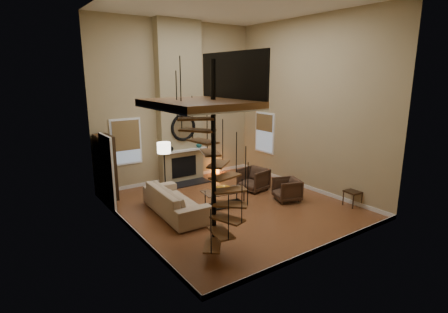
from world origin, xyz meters
TOP-DOWN VIEW (x-y plane):
  - ground at (0.00, 0.00)m, footprint 6.00×6.50m
  - back_wall at (0.00, 3.25)m, footprint 6.00×0.02m
  - front_wall at (0.00, -3.25)m, footprint 6.00×0.02m
  - left_wall at (-3.00, 0.00)m, footprint 0.02×6.50m
  - right_wall at (3.00, 0.00)m, footprint 0.02×6.50m
  - ceiling at (0.00, 0.00)m, footprint 6.00×6.50m
  - baseboard_back at (0.00, 3.24)m, footprint 6.00×0.02m
  - baseboard_front at (0.00, -3.24)m, footprint 6.00×0.02m
  - baseboard_left at (-2.99, 0.00)m, footprint 0.02×6.50m
  - baseboard_right at (2.99, 0.00)m, footprint 0.02×6.50m
  - chimney_breast at (0.00, 3.06)m, footprint 1.60×0.38m
  - hearth at (0.00, 2.57)m, footprint 1.50×0.60m
  - firebox at (0.00, 2.86)m, footprint 0.95×0.02m
  - mantel at (0.00, 2.78)m, footprint 1.70×0.18m
  - mirror_frame at (0.00, 2.84)m, footprint 0.94×0.10m
  - mirror_disc at (0.00, 2.85)m, footprint 0.80×0.01m
  - vase_left at (-0.55, 2.82)m, footprint 0.24×0.24m
  - vase_right at (0.60, 2.82)m, footprint 0.20×0.20m
  - window_back at (-1.90, 3.22)m, footprint 1.02×0.06m
  - window_right at (2.97, 2.00)m, footprint 0.06×1.02m
  - entry_door at (-2.95, 1.80)m, footprint 0.10×1.05m
  - loft at (-2.04, -1.80)m, footprint 1.70×2.20m
  - spiral_stair at (-1.78, -1.79)m, footprint 1.47×1.47m
  - hutch at (-2.74, 2.77)m, footprint 0.42×0.90m
  - sofa at (-1.62, 0.42)m, footprint 1.10×2.53m
  - armchair_near at (1.51, 0.77)m, footprint 0.96×0.94m
  - armchair_far at (1.68, -0.62)m, footprint 0.93×0.92m
  - coffee_table at (-0.15, 0.15)m, footprint 1.36×0.82m
  - bowl at (-0.15, 0.20)m, footprint 0.40×0.40m
  - book at (0.20, 0.00)m, footprint 0.21×0.26m
  - floor_lamp at (-1.21, 1.87)m, footprint 0.41×0.41m
  - accent_lamp at (1.56, 3.06)m, footprint 0.13×0.13m
  - side_chair at (2.94, -2.02)m, footprint 0.47×0.45m

SIDE VIEW (x-z plane):
  - ground at x=0.00m, z-range -0.01..0.00m
  - hearth at x=0.00m, z-range 0.00..0.04m
  - baseboard_back at x=0.00m, z-range 0.00..0.12m
  - baseboard_front at x=0.00m, z-range 0.00..0.12m
  - baseboard_left at x=-2.99m, z-range 0.00..0.12m
  - baseboard_right at x=2.99m, z-range 0.00..0.12m
  - accent_lamp at x=1.56m, z-range 0.02..0.48m
  - coffee_table at x=-0.15m, z-range 0.05..0.52m
  - armchair_near at x=1.51m, z-range -0.02..0.73m
  - armchair_far at x=1.68m, z-range 0.02..0.69m
  - sofa at x=-1.62m, z-range 0.03..0.76m
  - book at x=0.20m, z-range 0.45..0.47m
  - bowl at x=-0.15m, z-range 0.45..0.55m
  - side_chair at x=2.94m, z-range 0.06..0.99m
  - firebox at x=0.00m, z-range 0.19..0.91m
  - hutch at x=-2.74m, z-range -0.06..1.96m
  - entry_door at x=-2.95m, z-range -0.03..2.13m
  - mantel at x=0.00m, z-range 1.12..1.18m
  - vase_right at x=0.60m, z-range 1.18..1.39m
  - vase_left at x=-0.55m, z-range 1.18..1.43m
  - floor_lamp at x=-1.21m, z-range 0.56..2.27m
  - window_back at x=-1.90m, z-range 0.86..2.38m
  - window_right at x=2.97m, z-range 0.87..2.39m
  - spiral_stair at x=-1.78m, z-range -0.25..3.81m
  - mirror_frame at x=0.00m, z-range 1.48..2.42m
  - mirror_disc at x=0.00m, z-range 1.55..2.35m
  - back_wall at x=0.00m, z-range 0.00..5.50m
  - front_wall at x=0.00m, z-range 0.00..5.50m
  - left_wall at x=-3.00m, z-range 0.00..5.50m
  - right_wall at x=3.00m, z-range 0.00..5.50m
  - chimney_breast at x=0.00m, z-range 0.00..5.50m
  - loft at x=-2.04m, z-range 2.69..3.78m
  - ceiling at x=0.00m, z-range 5.49..5.50m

